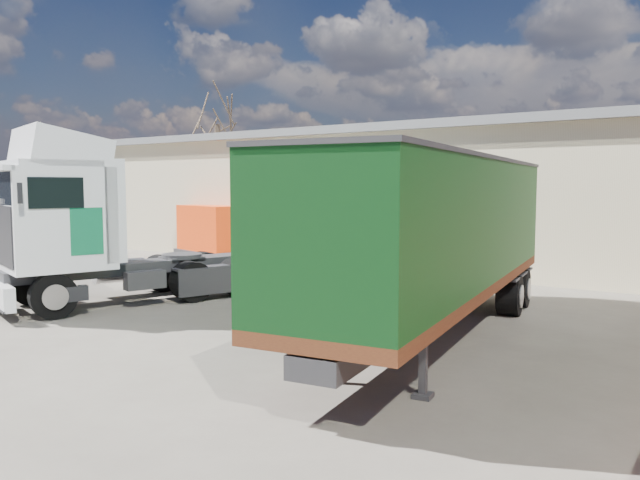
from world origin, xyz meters
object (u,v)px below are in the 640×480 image
Objects in this scene: tractor_unit at (90,233)px; panel_van at (307,254)px; orange_skip at (217,235)px; box_trailer at (439,229)px; bare_tree at (217,110)px.

tractor_unit is 7.05m from panel_van.
tractor_unit is at bearing -129.05° from panel_van.
tractor_unit is at bearing -47.70° from orange_skip.
box_trailer is (8.75, 1.83, 0.33)m from tractor_unit.
bare_tree is at bearing 134.42° from box_trailer.
bare_tree is at bearing 144.03° from tractor_unit.
bare_tree reaches higher than panel_van.
tractor_unit is 1.73× the size of orange_skip.
tractor_unit is 8.95m from box_trailer.
bare_tree is 0.86× the size of box_trailer.
bare_tree is 29.98m from box_trailer.
orange_skip is at bearing 134.64° from tractor_unit.
panel_van is (-6.72, 4.84, -1.36)m from box_trailer.
orange_skip is (-4.87, 9.63, -0.91)m from tractor_unit.
orange_skip reaches higher than panel_van.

